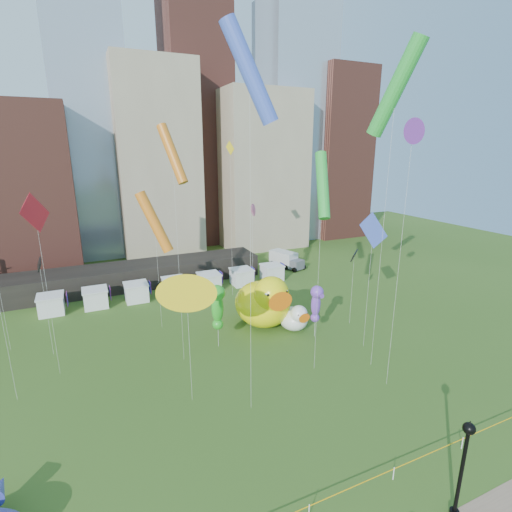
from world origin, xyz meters
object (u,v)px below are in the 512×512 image
seahorse_purple (316,301)px  lamppost (464,459)px  small_duck (294,318)px  box_truck (286,259)px  seahorse_green (218,304)px  big_duck (264,302)px

seahorse_purple → lamppost: 21.31m
small_duck → box_truck: (10.50, 21.01, -0.13)m
small_duck → seahorse_green: bearing=177.4°
small_duck → box_truck: 23.49m
small_duck → lamppost: size_ratio=0.69×
box_truck → big_duck: bearing=-143.7°
seahorse_purple → box_truck: seahorse_purple is taller
seahorse_green → lamppost: (5.54, -23.09, -0.94)m
seahorse_green → lamppost: seahorse_green is taller
big_duck → seahorse_green: bearing=-159.4°
big_duck → lamppost: size_ratio=1.34×
seahorse_purple → seahorse_green: bearing=171.8°
lamppost → box_truck: size_ratio=0.94×
lamppost → box_truck: (13.76, 44.10, -2.40)m
small_duck → box_truck: bearing=60.8°
big_duck → lamppost: (-0.69, -25.41, 0.81)m
big_duck → box_truck: (13.06, 18.69, -1.59)m
big_duck → seahorse_green: (-6.23, -2.32, 1.75)m
big_duck → lamppost: 25.43m
box_truck → seahorse_purple: bearing=-130.4°
small_duck → lamppost: (-3.25, -23.09, 2.27)m
seahorse_purple → lamppost: bearing=-97.7°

